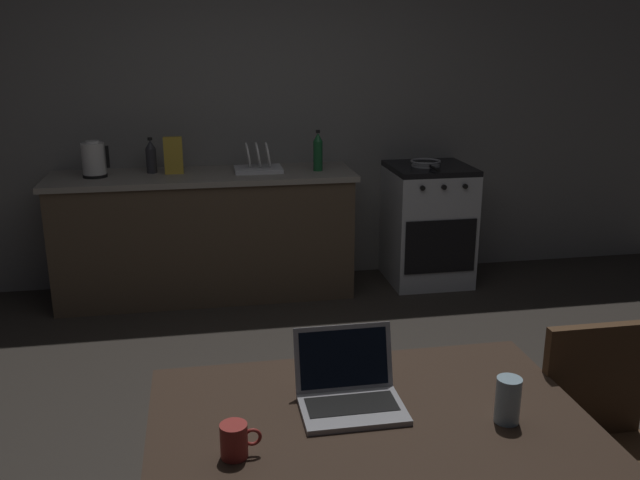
% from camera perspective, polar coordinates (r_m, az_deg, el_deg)
% --- Properties ---
extents(ground_plane, '(12.00, 12.00, 0.00)m').
position_cam_1_polar(ground_plane, '(3.35, 0.16, -17.01)').
color(ground_plane, '#2D2823').
extents(back_wall, '(6.40, 0.10, 2.64)m').
position_cam_1_polar(back_wall, '(5.31, -1.52, 10.90)').
color(back_wall, slate).
rests_on(back_wall, ground_plane).
extents(kitchen_counter, '(2.16, 0.64, 0.91)m').
position_cam_1_polar(kitchen_counter, '(5.07, -9.51, 0.45)').
color(kitchen_counter, '#4C3D2D').
rests_on(kitchen_counter, ground_plane).
extents(stove_oven, '(0.60, 0.62, 0.91)m').
position_cam_1_polar(stove_oven, '(5.36, 8.94, 1.32)').
color(stove_oven, '#B7BABF').
rests_on(stove_oven, ground_plane).
extents(dining_table, '(1.33, 0.88, 0.74)m').
position_cam_1_polar(dining_table, '(2.19, 4.18, -16.14)').
color(dining_table, '#332319').
rests_on(dining_table, ground_plane).
extents(chair, '(0.40, 0.40, 0.91)m').
position_cam_1_polar(chair, '(2.63, 22.63, -15.08)').
color(chair, '#4C331E').
rests_on(chair, ground_plane).
extents(laptop, '(0.32, 0.28, 0.22)m').
position_cam_1_polar(laptop, '(2.20, 2.47, -12.52)').
color(laptop, '#99999E').
rests_on(laptop, dining_table).
extents(electric_kettle, '(0.19, 0.17, 0.25)m').
position_cam_1_polar(electric_kettle, '(4.99, -18.30, 6.36)').
color(electric_kettle, black).
rests_on(electric_kettle, kitchen_counter).
extents(bottle, '(0.07, 0.07, 0.29)m').
position_cam_1_polar(bottle, '(4.97, -0.17, 7.37)').
color(bottle, '#19592D').
rests_on(bottle, kitchen_counter).
extents(frying_pan, '(0.23, 0.40, 0.05)m').
position_cam_1_polar(frying_pan, '(5.21, 8.82, 6.34)').
color(frying_pan, gray).
rests_on(frying_pan, stove_oven).
extents(coffee_mug, '(0.12, 0.08, 0.10)m').
position_cam_1_polar(coffee_mug, '(1.97, -7.10, -16.22)').
color(coffee_mug, '#9E2D28').
rests_on(coffee_mug, dining_table).
extents(drinking_glass, '(0.08, 0.08, 0.14)m').
position_cam_1_polar(drinking_glass, '(2.18, 15.37, -12.72)').
color(drinking_glass, '#99B7C6').
rests_on(drinking_glass, dining_table).
extents(cereal_box, '(0.13, 0.05, 0.26)m').
position_cam_1_polar(cereal_box, '(4.96, -12.11, 6.90)').
color(cereal_box, gold).
rests_on(cereal_box, kitchen_counter).
extents(dish_rack, '(0.34, 0.26, 0.21)m').
position_cam_1_polar(dish_rack, '(4.98, -5.17, 6.24)').
color(dish_rack, silver).
rests_on(dish_rack, kitchen_counter).
extents(bottle_b, '(0.07, 0.07, 0.25)m').
position_cam_1_polar(bottle_b, '(5.03, -13.88, 6.77)').
color(bottle_b, '#2D2D33').
rests_on(bottle_b, kitchen_counter).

